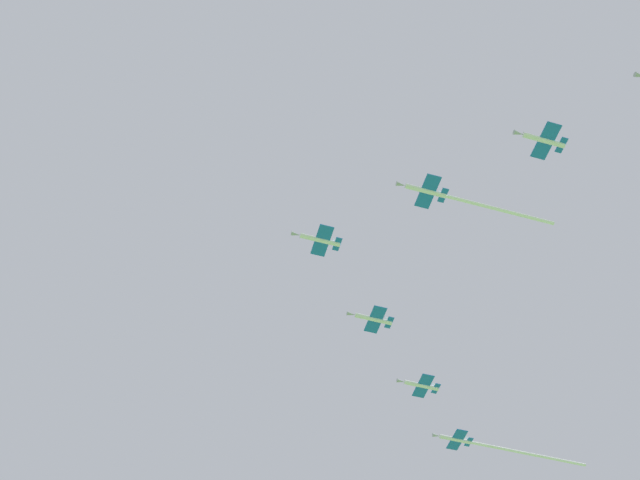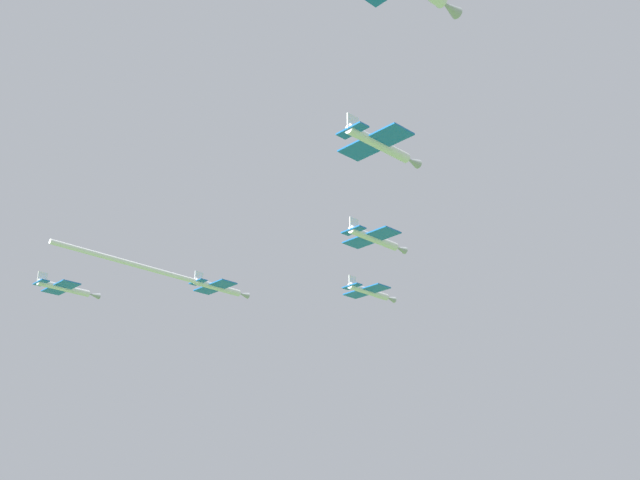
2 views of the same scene
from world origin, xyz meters
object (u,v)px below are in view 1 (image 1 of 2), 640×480
(jet_port_inner, at_px, (458,199))
(jet_starboard_inner, at_px, (372,319))
(jet_port_outer, at_px, (543,140))
(jet_lead, at_px, (319,240))
(jet_starboard_outer, at_px, (420,385))
(jet_port_trail, at_px, (493,447))

(jet_port_inner, relative_size, jet_starboard_inner, 2.87)
(jet_port_outer, bearing_deg, jet_lead, 46.21)
(jet_starboard_inner, height_order, jet_starboard_outer, jet_starboard_outer)
(jet_port_inner, xyz_separation_m, jet_port_outer, (21.73, -8.53, -0.20))
(jet_lead, distance_m, jet_port_inner, 35.00)
(jet_lead, height_order, jet_starboard_inner, jet_lead)
(jet_port_trail, bearing_deg, jet_lead, 129.24)
(jet_lead, height_order, jet_starboard_outer, jet_lead)
(jet_lead, distance_m, jet_port_trail, 93.79)
(jet_port_inner, bearing_deg, jet_starboard_inner, 12.16)
(jet_lead, relative_size, jet_port_trail, 0.28)
(jet_starboard_inner, distance_m, jet_port_outer, 62.93)
(jet_port_inner, bearing_deg, jet_port_outer, -147.91)
(jet_port_outer, bearing_deg, jet_port_trail, -17.60)
(jet_port_trail, bearing_deg, jet_port_inner, 151.05)
(jet_lead, bearing_deg, jet_port_outer, -133.79)
(jet_lead, bearing_deg, jet_starboard_outer, -46.21)
(jet_port_inner, height_order, jet_port_outer, jet_port_inner)
(jet_port_outer, height_order, jet_port_trail, jet_port_outer)
(jet_port_inner, bearing_deg, jet_port_trail, -28.95)
(jet_lead, bearing_deg, jet_port_inner, -124.42)
(jet_lead, height_order, jet_port_outer, jet_port_outer)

